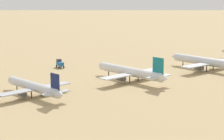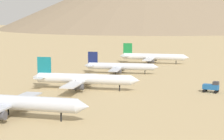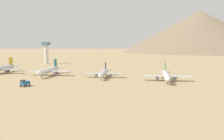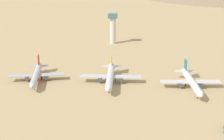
{
  "view_description": "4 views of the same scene",
  "coord_description": "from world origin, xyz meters",
  "px_view_note": "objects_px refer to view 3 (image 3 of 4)",
  "views": [
    {
      "loc": [
        -114.83,
        94.44,
        32.97
      ],
      "look_at": [
        -4.74,
        11.2,
        6.53
      ],
      "focal_mm": 60.83,
      "sensor_mm": 36.0,
      "label": 1
    },
    {
      "loc": [
        50.51,
        -133.83,
        26.26
      ],
      "look_at": [
        5.71,
        11.66,
        5.62
      ],
      "focal_mm": 66.1,
      "sensor_mm": 36.0,
      "label": 2
    },
    {
      "loc": [
        162.04,
        81.79,
        23.78
      ],
      "look_at": [
        12.34,
        48.92,
        6.84
      ],
      "focal_mm": 39.61,
      "sensor_mm": 36.0,
      "label": 3
    },
    {
      "loc": [
        150.02,
        -27.86,
        60.82
      ],
      "look_at": [
        -9.16,
        -42.99,
        5.91
      ],
      "focal_mm": 48.94,
      "sensor_mm": 36.0,
      "label": 4
    }
  ],
  "objects_px": {
    "parked_jet_4": "(166,75)",
    "control_tower": "(46,52)",
    "parked_jet_3": "(103,73)",
    "service_truck": "(25,83)",
    "parked_jet_1": "(0,69)",
    "parked_jet_2": "(49,71)"
  },
  "relations": [
    {
      "from": "parked_jet_4",
      "to": "control_tower",
      "type": "bearing_deg",
      "value": -127.17
    },
    {
      "from": "parked_jet_3",
      "to": "service_truck",
      "type": "bearing_deg",
      "value": -38.68
    },
    {
      "from": "parked_jet_1",
      "to": "control_tower",
      "type": "height_order",
      "value": "control_tower"
    },
    {
      "from": "parked_jet_2",
      "to": "parked_jet_3",
      "type": "distance_m",
      "value": 41.27
    },
    {
      "from": "parked_jet_2",
      "to": "parked_jet_1",
      "type": "bearing_deg",
      "value": -94.48
    },
    {
      "from": "parked_jet_1",
      "to": "parked_jet_3",
      "type": "bearing_deg",
      "value": 86.66
    },
    {
      "from": "parked_jet_2",
      "to": "parked_jet_3",
      "type": "height_order",
      "value": "parked_jet_2"
    },
    {
      "from": "parked_jet_2",
      "to": "control_tower",
      "type": "height_order",
      "value": "control_tower"
    },
    {
      "from": "parked_jet_3",
      "to": "control_tower",
      "type": "bearing_deg",
      "value": -136.08
    },
    {
      "from": "parked_jet_1",
      "to": "parked_jet_2",
      "type": "relative_size",
      "value": 1.05
    },
    {
      "from": "parked_jet_2",
      "to": "service_truck",
      "type": "xyz_separation_m",
      "value": [
        43.46,
        7.69,
        -1.71
      ]
    },
    {
      "from": "parked_jet_4",
      "to": "control_tower",
      "type": "distance_m",
      "value": 166.5
    },
    {
      "from": "parked_jet_3",
      "to": "parked_jet_4",
      "type": "height_order",
      "value": "parked_jet_4"
    },
    {
      "from": "parked_jet_1",
      "to": "parked_jet_2",
      "type": "bearing_deg",
      "value": 85.52
    },
    {
      "from": "parked_jet_3",
      "to": "control_tower",
      "type": "relative_size",
      "value": 1.37
    },
    {
      "from": "parked_jet_1",
      "to": "service_truck",
      "type": "bearing_deg",
      "value": 47.03
    },
    {
      "from": "parked_jet_1",
      "to": "control_tower",
      "type": "relative_size",
      "value": 1.67
    },
    {
      "from": "parked_jet_2",
      "to": "parked_jet_4",
      "type": "height_order",
      "value": "parked_jet_2"
    },
    {
      "from": "parked_jet_3",
      "to": "service_truck",
      "type": "relative_size",
      "value": 6.02
    },
    {
      "from": "parked_jet_3",
      "to": "parked_jet_2",
      "type": "bearing_deg",
      "value": -92.16
    },
    {
      "from": "parked_jet_1",
      "to": "parked_jet_2",
      "type": "distance_m",
      "value": 42.68
    },
    {
      "from": "parked_jet_2",
      "to": "parked_jet_3",
      "type": "bearing_deg",
      "value": 87.84
    }
  ]
}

